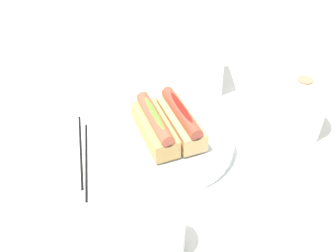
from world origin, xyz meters
TOP-DOWN VIEW (x-y plane):
  - ground_plane at (0.00, 0.00)m, footprint 2.40×2.40m
  - serving_bowl at (0.02, 0.01)m, footprint 0.27×0.27m
  - hotdog_front at (0.03, -0.02)m, footprint 0.16×0.08m
  - hotdog_back at (0.02, 0.03)m, footprint 0.16×0.09m
  - water_glass at (0.27, -0.03)m, footprint 0.07×0.07m
  - paper_towel_roll at (0.01, 0.28)m, footprint 0.11×0.11m
  - napkin_box at (-0.19, 0.14)m, footprint 0.11×0.05m
  - chopstick_near at (0.04, -0.16)m, footprint 0.22×0.01m
  - chopstick_far at (0.01, -0.17)m, footprint 0.22×0.02m

SIDE VIEW (x-z plane):
  - ground_plane at x=0.00m, z-range 0.00..0.00m
  - chopstick_near at x=0.04m, z-range 0.00..0.01m
  - chopstick_far at x=0.01m, z-range 0.00..0.01m
  - serving_bowl at x=0.02m, z-range 0.00..0.04m
  - water_glass at x=0.27m, z-range 0.00..0.09m
  - hotdog_front at x=0.03m, z-range 0.03..0.09m
  - hotdog_back at x=0.02m, z-range 0.03..0.09m
  - paper_towel_roll at x=0.01m, z-range 0.00..0.13m
  - napkin_box at x=-0.19m, z-range 0.00..0.15m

